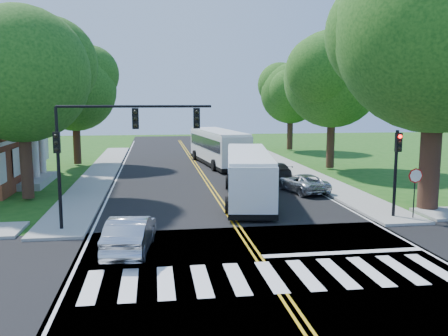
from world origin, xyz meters
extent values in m
plane|color=#174C13|center=(0.00, 0.00, 0.00)|extent=(140.00, 140.00, 0.00)
cube|color=black|center=(0.00, 18.00, 0.01)|extent=(14.00, 96.00, 0.01)
cube|color=black|center=(0.00, 0.00, 0.01)|extent=(60.00, 12.00, 0.01)
cube|color=gold|center=(0.00, 22.00, 0.01)|extent=(0.36, 70.00, 0.01)
cube|color=silver|center=(-6.80, 22.00, 0.01)|extent=(0.12, 70.00, 0.01)
cube|color=silver|center=(6.80, 22.00, 0.01)|extent=(0.12, 70.00, 0.01)
cube|color=silver|center=(0.00, -0.50, 0.02)|extent=(12.60, 3.00, 0.01)
cube|color=silver|center=(3.50, 1.60, 0.02)|extent=(6.60, 0.40, 0.01)
cube|color=gray|center=(-8.30, 25.00, 0.07)|extent=(2.60, 40.00, 0.15)
cube|color=gray|center=(8.30, 25.00, 0.07)|extent=(2.60, 40.00, 0.15)
cylinder|color=#361E15|center=(11.00, 8.00, 3.15)|extent=(1.10, 1.10, 6.00)
sphere|color=#407923|center=(11.00, 8.00, 9.66)|extent=(10.80, 10.80, 10.80)
cylinder|color=#361E15|center=(-11.50, 14.00, 2.55)|extent=(0.70, 0.70, 4.80)
sphere|color=#407923|center=(-11.50, 14.00, 7.55)|extent=(8.00, 8.00, 8.00)
cylinder|color=#361E15|center=(-11.00, 30.00, 2.35)|extent=(0.70, 0.70, 4.40)
sphere|color=#407923|center=(-11.00, 30.00, 7.02)|extent=(7.60, 7.60, 7.60)
cylinder|color=#361E15|center=(11.50, 24.00, 2.65)|extent=(0.70, 0.70, 5.00)
sphere|color=#407923|center=(11.50, 24.00, 7.88)|extent=(8.40, 8.40, 8.40)
cylinder|color=#361E15|center=(12.50, 40.00, 2.35)|extent=(0.70, 0.70, 4.40)
sphere|color=#407923|center=(12.50, 40.00, 6.89)|extent=(7.20, 7.20, 7.20)
cube|color=silver|center=(-12.40, 20.00, 4.40)|extent=(1.40, 6.00, 0.45)
cube|color=gray|center=(-12.40, 20.00, 0.25)|extent=(1.80, 6.00, 0.50)
cylinder|color=silver|center=(-12.40, 17.80, 2.10)|extent=(0.50, 0.50, 4.20)
cylinder|color=silver|center=(-12.40, 20.00, 2.10)|extent=(0.50, 0.50, 4.20)
cylinder|color=silver|center=(-12.40, 22.20, 2.10)|extent=(0.50, 0.50, 4.20)
cylinder|color=black|center=(-8.20, 6.50, 2.45)|extent=(0.16, 0.16, 4.60)
cube|color=black|center=(-8.20, 6.35, 4.15)|extent=(0.30, 0.22, 0.95)
sphere|color=black|center=(-8.20, 6.21, 4.45)|extent=(0.18, 0.18, 0.18)
cylinder|color=black|center=(-4.70, 6.50, 5.75)|extent=(7.00, 0.12, 0.12)
cube|color=black|center=(-4.70, 6.35, 5.20)|extent=(0.30, 0.22, 0.95)
cube|color=black|center=(-1.90, 6.35, 5.20)|extent=(0.30, 0.22, 0.95)
cylinder|color=black|center=(8.20, 6.50, 2.35)|extent=(0.16, 0.16, 4.40)
cube|color=black|center=(8.20, 6.35, 3.95)|extent=(0.30, 0.22, 0.95)
sphere|color=#FF0A05|center=(8.20, 6.21, 4.25)|extent=(0.18, 0.18, 0.18)
cylinder|color=black|center=(9.00, 6.00, 1.25)|extent=(0.06, 0.06, 2.20)
cylinder|color=#A50A07|center=(9.00, 5.97, 2.30)|extent=(0.76, 0.04, 0.76)
cube|color=silver|center=(1.74, 12.09, 1.49)|extent=(4.15, 11.51, 2.63)
cube|color=black|center=(1.74, 12.09, 1.97)|extent=(4.10, 10.74, 0.91)
cube|color=black|center=(2.62, 17.71, 1.83)|extent=(2.32, 0.46, 1.53)
cube|color=orange|center=(2.62, 17.71, 2.69)|extent=(1.62, 0.35, 0.31)
cube|color=black|center=(1.74, 12.09, 0.33)|extent=(4.22, 11.62, 0.29)
cube|color=silver|center=(1.74, 12.09, 2.86)|extent=(4.05, 11.17, 0.21)
cylinder|color=black|center=(3.54, 15.58, 0.47)|extent=(0.44, 0.95, 0.92)
cylinder|color=black|center=(1.09, 15.96, 0.47)|extent=(0.44, 0.95, 0.92)
cylinder|color=black|center=(2.43, 8.50, 0.47)|extent=(0.44, 0.95, 0.92)
cylinder|color=black|center=(-0.02, 8.89, 0.47)|extent=(0.44, 0.95, 0.92)
cube|color=silver|center=(2.10, 28.37, 1.64)|extent=(4.19, 12.66, 2.90)
cube|color=black|center=(2.10, 28.37, 2.17)|extent=(4.15, 11.81, 1.00)
cube|color=black|center=(1.34, 34.59, 2.01)|extent=(2.57, 0.42, 1.69)
cube|color=orange|center=(1.34, 34.59, 2.96)|extent=(1.79, 0.32, 0.34)
cube|color=black|center=(2.10, 28.37, 0.36)|extent=(4.25, 12.77, 0.32)
cube|color=silver|center=(2.10, 28.37, 3.15)|extent=(4.09, 12.29, 0.23)
cylinder|color=black|center=(2.96, 32.61, 0.52)|extent=(0.46, 1.04, 1.01)
cylinder|color=black|center=(0.24, 32.28, 0.52)|extent=(0.46, 1.04, 1.01)
cylinder|color=black|center=(3.93, 24.77, 0.52)|extent=(0.46, 1.04, 1.01)
cylinder|color=black|center=(1.21, 24.44, 0.52)|extent=(0.46, 1.04, 1.01)
imported|color=#B4B7BC|center=(-4.90, 2.99, 0.75)|extent=(2.06, 4.61, 1.47)
imported|color=#B5B8BC|center=(5.80, 14.05, 0.62)|extent=(2.83, 4.71, 1.22)
imported|color=black|center=(5.75, 20.48, 0.58)|extent=(1.67, 3.97, 1.14)
camera|label=1|loc=(-3.90, -15.69, 5.99)|focal=38.00mm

